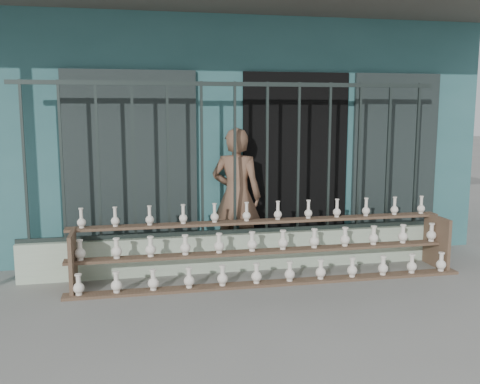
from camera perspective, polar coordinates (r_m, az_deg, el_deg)
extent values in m
plane|color=slate|center=(5.38, 2.20, -12.20)|extent=(60.00, 60.00, 0.00)
cube|color=#2F6164|center=(9.26, -4.15, 6.74)|extent=(7.00, 5.00, 3.20)
cube|color=black|center=(7.06, 5.83, 2.83)|extent=(1.40, 0.12, 2.40)
cube|color=black|center=(6.70, -11.49, 2.37)|extent=(1.60, 0.08, 2.40)
cube|color=black|center=(7.56, 16.10, 2.92)|extent=(1.20, 0.08, 2.40)
cube|color=#B7CCAF|center=(6.52, -0.54, -6.34)|extent=(5.00, 0.20, 0.45)
cube|color=#283330|center=(6.31, -22.02, 2.89)|extent=(0.03, 0.03, 1.80)
cube|color=#283330|center=(6.25, -18.48, 3.03)|extent=(0.03, 0.03, 1.80)
cube|color=#283330|center=(6.22, -14.89, 3.16)|extent=(0.03, 0.03, 1.80)
cube|color=#283330|center=(6.21, -11.27, 3.28)|extent=(0.03, 0.03, 1.80)
cube|color=#283330|center=(6.22, -7.66, 3.38)|extent=(0.03, 0.03, 1.80)
cube|color=#283330|center=(6.26, -4.08, 3.47)|extent=(0.03, 0.03, 1.80)
cube|color=#283330|center=(6.32, -0.55, 3.54)|extent=(0.03, 0.03, 1.80)
cube|color=#283330|center=(6.41, 2.89, 3.60)|extent=(0.03, 0.03, 1.80)
cube|color=#283330|center=(6.52, 6.24, 3.65)|extent=(0.03, 0.03, 1.80)
cube|color=#283330|center=(6.65, 9.46, 3.68)|extent=(0.03, 0.03, 1.80)
cube|color=#283330|center=(6.80, 12.55, 3.70)|extent=(0.03, 0.03, 1.80)
cube|color=#283330|center=(6.97, 15.49, 3.71)|extent=(0.03, 0.03, 1.80)
cube|color=#283330|center=(7.16, 18.29, 3.71)|extent=(0.03, 0.03, 1.80)
cube|color=#283330|center=(6.30, -0.56, 11.44)|extent=(5.00, 0.04, 0.05)
cube|color=#283330|center=(6.46, -0.54, -4.20)|extent=(5.00, 0.04, 0.05)
cube|color=brown|center=(6.04, 3.52, -9.68)|extent=(4.50, 0.18, 0.03)
cube|color=brown|center=(6.19, 2.94, -6.33)|extent=(4.50, 0.18, 0.03)
cube|color=brown|center=(6.35, 2.40, -3.15)|extent=(4.50, 0.18, 0.03)
cube|color=brown|center=(6.03, -17.40, -7.09)|extent=(0.04, 0.55, 0.64)
cube|color=brown|center=(7.03, 20.23, -4.99)|extent=(0.04, 0.55, 0.64)
imported|color=brown|center=(6.68, -0.38, -0.45)|extent=(0.74, 0.63, 1.71)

